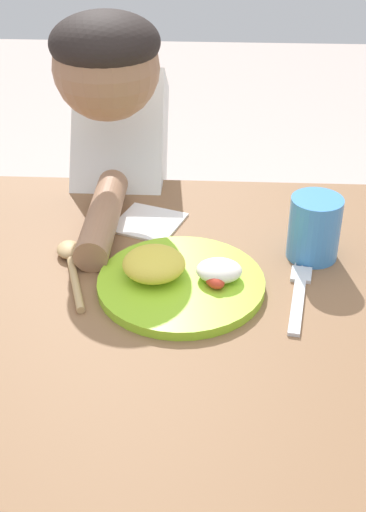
{
  "coord_description": "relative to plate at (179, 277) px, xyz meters",
  "views": [
    {
      "loc": [
        -0.02,
        -0.82,
        1.32
      ],
      "look_at": [
        -0.07,
        0.08,
        0.74
      ],
      "focal_mm": 48.13,
      "sensor_mm": 36.0,
      "label": 1
    }
  ],
  "objects": [
    {
      "name": "person",
      "position": [
        -0.14,
        0.4,
        -0.14
      ],
      "size": [
        0.19,
        0.53,
        1.06
      ],
      "rotation": [
        0.0,
        0.0,
        3.14
      ],
      "color": "#474E67",
      "rests_on": "ground_plane"
    },
    {
      "name": "napkin",
      "position": [
        -0.06,
        0.19,
        -0.01
      ],
      "size": [
        0.14,
        0.14,
        0.0
      ],
      "primitive_type": "cube",
      "rotation": [
        0.0,
        0.0,
        -0.35
      ],
      "color": "white",
      "rests_on": "dining_table"
    },
    {
      "name": "dining_table",
      "position": [
        0.07,
        -0.02,
        -0.14
      ],
      "size": [
        1.27,
        0.76,
        0.72
      ],
      "color": "brown",
      "rests_on": "ground_plane"
    },
    {
      "name": "fork",
      "position": [
        0.18,
        -0.01,
        -0.01
      ],
      "size": [
        0.05,
        0.2,
        0.01
      ],
      "rotation": [
        0.0,
        0.0,
        1.41
      ],
      "color": "silver",
      "rests_on": "dining_table"
    },
    {
      "name": "spoon",
      "position": [
        -0.17,
        0.05,
        -0.01
      ],
      "size": [
        0.08,
        0.19,
        0.02
      ],
      "rotation": [
        0.0,
        0.0,
        1.86
      ],
      "color": "tan",
      "rests_on": "dining_table"
    },
    {
      "name": "plate",
      "position": [
        0.0,
        0.0,
        0.0
      ],
      "size": [
        0.25,
        0.25,
        0.06
      ],
      "color": "#98D22B",
      "rests_on": "dining_table"
    },
    {
      "name": "drinking_cup",
      "position": [
        0.21,
        0.1,
        0.03
      ],
      "size": [
        0.08,
        0.08,
        0.1
      ],
      "primitive_type": "cylinder",
      "color": "#438CD8",
      "rests_on": "dining_table"
    }
  ]
}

